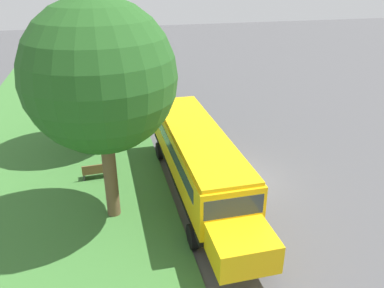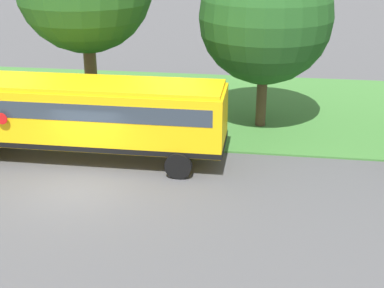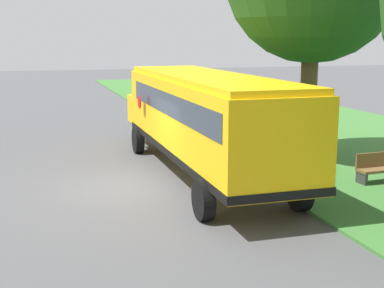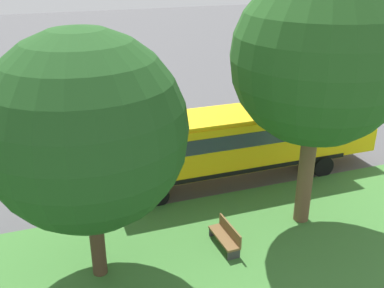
% 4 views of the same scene
% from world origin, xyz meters
% --- Properties ---
extents(ground_plane, '(120.00, 120.00, 0.00)m').
position_xyz_m(ground_plane, '(0.00, 0.00, 0.00)').
color(ground_plane, '#4C4C4F').
extents(grass_verge, '(12.00, 80.00, 0.08)m').
position_xyz_m(grass_verge, '(-10.00, 0.00, 0.04)').
color(grass_verge, '#3D7533').
rests_on(grass_verge, ground).
extents(school_bus, '(2.85, 12.42, 3.16)m').
position_xyz_m(school_bus, '(-2.65, -0.59, 1.92)').
color(school_bus, yellow).
rests_on(school_bus, ground).
extents(oak_tree_roadside_mid, '(5.79, 5.79, 7.90)m').
position_xyz_m(oak_tree_roadside_mid, '(-7.26, 6.17, 5.07)').
color(oak_tree_roadside_mid, '#4C3826').
rests_on(oak_tree_roadside_mid, ground).
extents(park_bench, '(1.62, 0.58, 0.92)m').
position_xyz_m(park_bench, '(-7.39, 1.85, 0.47)').
color(park_bench, brown).
rests_on(park_bench, ground).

